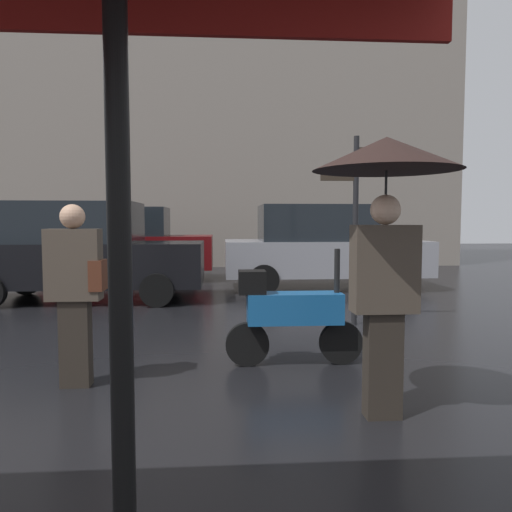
# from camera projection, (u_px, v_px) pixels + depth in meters

# --- Properties ---
(pedestrian_with_umbrella) EXTENTS (1.12, 1.12, 2.16)m
(pedestrian_with_umbrella) POSITION_uv_depth(u_px,v_px,m) (386.00, 194.00, 3.69)
(pedestrian_with_umbrella) COLOR #2A241E
(pedestrian_with_umbrella) RESTS_ON ground
(pedestrian_with_bag) EXTENTS (0.52, 0.24, 1.68)m
(pedestrian_with_bag) POSITION_uv_depth(u_px,v_px,m) (76.00, 284.00, 4.46)
(pedestrian_with_bag) COLOR #2A241E
(pedestrian_with_bag) RESTS_ON ground
(parked_scooter) EXTENTS (1.46, 0.32, 1.23)m
(parked_scooter) POSITION_uv_depth(u_px,v_px,m) (290.00, 313.00, 5.15)
(parked_scooter) COLOR black
(parked_scooter) RESTS_ON ground
(parked_car_left) EXTENTS (4.51, 2.06, 1.89)m
(parked_car_left) POSITION_uv_depth(u_px,v_px,m) (321.00, 246.00, 11.11)
(parked_car_left) COLOR gray
(parked_car_left) RESTS_ON ground
(parked_car_right) EXTENTS (4.46, 1.87, 1.89)m
(parked_car_right) POSITION_uv_depth(u_px,v_px,m) (82.00, 251.00, 9.36)
(parked_car_right) COLOR black
(parked_car_right) RESTS_ON ground
(parked_car_distant) EXTENTS (4.23, 1.82, 1.88)m
(parked_car_distant) POSITION_uv_depth(u_px,v_px,m) (128.00, 244.00, 12.63)
(parked_car_distant) COLOR #590C0F
(parked_car_distant) RESTS_ON ground
(street_signpost) EXTENTS (1.08, 0.08, 2.75)m
(street_signpost) POSITION_uv_depth(u_px,v_px,m) (356.00, 211.00, 7.10)
(street_signpost) COLOR black
(street_signpost) RESTS_ON ground
(building_block) EXTENTS (18.15, 2.41, 17.99)m
(building_block) POSITION_uv_depth(u_px,v_px,m) (195.00, 3.00, 16.76)
(building_block) COLOR gray
(building_block) RESTS_ON ground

